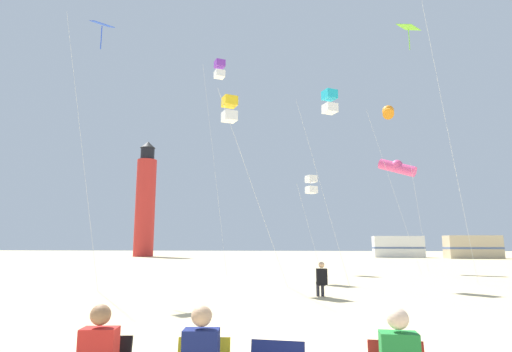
{
  "coord_description": "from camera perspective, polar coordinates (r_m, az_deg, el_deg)",
  "views": [
    {
      "loc": [
        0.9,
        -6.79,
        1.74
      ],
      "look_at": [
        -0.83,
        9.74,
        4.54
      ],
      "focal_mm": 28.46,
      "sensor_mm": 36.0,
      "label": 1
    }
  ],
  "objects": [
    {
      "name": "kite_box_gold",
      "position": [
        18.55,
        -3.73,
        9.34
      ],
      "size": [
        2.94,
        2.94,
        8.33
      ],
      "color": "silver",
      "rests_on": "ground"
    },
    {
      "name": "rv_van_tan",
      "position": [
        57.46,
        28.17,
        -8.79
      ],
      "size": [
        6.55,
        2.67,
        2.8
      ],
      "rotation": [
        0.0,
        0.0,
        0.05
      ],
      "color": "#C6B28C",
      "rests_on": "ground"
    },
    {
      "name": "kite_diamond_lime",
      "position": [
        22.29,
        21.06,
        17.68
      ],
      "size": [
        2.84,
        2.84,
        12.53
      ],
      "color": "silver",
      "rests_on": "ground"
    },
    {
      "name": "kite_box_violet",
      "position": [
        26.91,
        -5.15,
        14.67
      ],
      "size": [
        1.7,
        1.32,
        13.37
      ],
      "color": "silver",
      "rests_on": "ground"
    },
    {
      "name": "kite_box_white",
      "position": [
        26.07,
        7.78,
        -1.2
      ],
      "size": [
        1.4,
        1.34,
        6.07
      ],
      "color": "silver",
      "rests_on": "ground"
    },
    {
      "name": "rv_van_white",
      "position": [
        57.94,
        19.33,
        -9.38
      ],
      "size": [
        6.48,
        2.46,
        2.8
      ],
      "rotation": [
        0.0,
        0.0,
        -0.02
      ],
      "color": "white",
      "rests_on": "ground"
    },
    {
      "name": "lighthouse_distant",
      "position": [
        61.06,
        -15.29,
        -3.49
      ],
      "size": [
        2.8,
        2.8,
        16.8
      ],
      "color": "red",
      "rests_on": "ground"
    },
    {
      "name": "kite_tube_orange",
      "position": [
        28.57,
        18.09,
        8.46
      ],
      "size": [
        2.62,
        2.9,
        11.05
      ],
      "color": "silver",
      "rests_on": "ground"
    },
    {
      "name": "kite_box_cyan",
      "position": [
        20.67,
        10.32,
        10.2
      ],
      "size": [
        2.12,
        2.07,
        9.26
      ],
      "color": "silver",
      "rests_on": "ground"
    },
    {
      "name": "kite_diamond_blue",
      "position": [
        20.23,
        -21.02,
        18.09
      ],
      "size": [
        2.14,
        1.72,
        11.66
      ],
      "color": "silver",
      "rests_on": "ground"
    },
    {
      "name": "kite_flyer_standing",
      "position": [
        14.08,
        9.18,
        -14.03
      ],
      "size": [
        0.37,
        0.53,
        1.16
      ],
      "rotation": [
        0.0,
        0.0,
        3.27
      ],
      "color": "black",
      "rests_on": "ground"
    },
    {
      "name": "kite_tube_rainbow",
      "position": [
        28.69,
        19.22,
        1.19
      ],
      "size": [
        2.94,
        2.64,
        7.53
      ],
      "color": "silver",
      "rests_on": "ground"
    }
  ]
}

